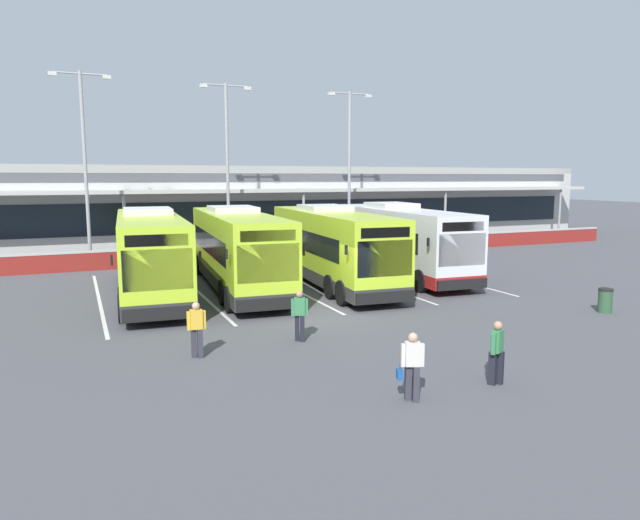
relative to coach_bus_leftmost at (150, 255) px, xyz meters
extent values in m
plane|color=#4C4C51|center=(6.22, -6.16, -1.79)|extent=(200.00, 200.00, 0.00)
cube|color=#B7B7B2|center=(6.22, 20.84, 0.96)|extent=(70.00, 10.00, 5.50)
cube|color=#19232D|center=(6.22, 15.82, 0.51)|extent=(66.00, 0.08, 2.20)
cube|color=#4C4C51|center=(6.22, 15.81, 3.36)|extent=(68.00, 0.08, 0.60)
cube|color=beige|center=(6.22, 14.34, 2.41)|extent=(67.00, 3.00, 0.24)
cube|color=gray|center=(6.22, 20.84, 3.96)|extent=(70.00, 10.00, 0.50)
cylinder|color=#999999|center=(0.02, 13.14, 0.31)|extent=(0.20, 0.20, 4.20)
cylinder|color=#999999|center=(12.42, 13.14, 0.31)|extent=(0.20, 0.20, 4.20)
cylinder|color=#999999|center=(24.82, 13.14, 0.31)|extent=(0.20, 0.20, 4.20)
cylinder|color=#999999|center=(37.22, 13.14, 0.31)|extent=(0.20, 0.20, 4.20)
cube|color=maroon|center=(6.22, 8.34, -1.29)|extent=(60.00, 0.36, 1.00)
cube|color=#B2B2B2|center=(6.22, 8.34, -0.74)|extent=(60.00, 0.40, 0.10)
cube|color=#B7DB2D|center=(0.00, -0.04, 0.12)|extent=(3.44, 12.16, 3.19)
cube|color=#333333|center=(0.00, -0.04, -1.19)|extent=(3.46, 12.18, 0.56)
cube|color=black|center=(0.03, 0.36, 0.36)|extent=(3.29, 9.77, 0.96)
cube|color=black|center=(-0.45, -5.97, 0.26)|extent=(2.31, 0.27, 1.40)
cube|color=black|center=(-0.45, -5.98, 1.26)|extent=(2.05, 0.23, 0.40)
cube|color=silver|center=(0.07, 0.96, 1.85)|extent=(2.25, 2.95, 0.28)
cube|color=black|center=(-0.46, -6.08, -1.24)|extent=(2.46, 0.34, 0.44)
cube|color=black|center=(1.03, -5.73, 0.61)|extent=(0.09, 0.13, 0.36)
cube|color=black|center=(-1.87, -5.51, 0.61)|extent=(0.09, 0.13, 0.36)
cylinder|color=black|center=(1.53, 4.46, -1.27)|extent=(0.40, 1.06, 1.04)
cylinder|color=black|center=(-0.85, 4.64, -1.27)|extent=(0.40, 1.06, 1.04)
cylinder|color=black|center=(0.95, -3.32, -1.27)|extent=(0.40, 1.06, 1.04)
cylinder|color=black|center=(-1.43, -3.14, -1.27)|extent=(0.40, 1.06, 1.04)
cylinder|color=black|center=(0.84, -4.72, -1.27)|extent=(0.40, 1.06, 1.04)
cylinder|color=black|center=(-1.54, -4.54, -1.27)|extent=(0.40, 1.06, 1.04)
cube|color=#B7DB2D|center=(3.89, -0.07, 0.12)|extent=(3.44, 12.16, 3.19)
cube|color=#333333|center=(3.89, -0.07, -1.19)|extent=(3.46, 12.18, 0.56)
cube|color=black|center=(3.92, 0.33, 0.36)|extent=(3.29, 9.77, 0.96)
cube|color=black|center=(3.44, -6.00, 0.26)|extent=(2.31, 0.27, 1.40)
cube|color=black|center=(3.44, -6.01, 1.26)|extent=(2.05, 0.23, 0.40)
cube|color=silver|center=(3.96, 0.93, 1.85)|extent=(2.25, 2.95, 0.28)
cube|color=black|center=(3.43, -6.11, -1.24)|extent=(2.46, 0.34, 0.44)
cube|color=black|center=(4.92, -5.76, 0.61)|extent=(0.09, 0.13, 0.36)
cube|color=black|center=(2.02, -5.55, 0.61)|extent=(0.09, 0.13, 0.36)
cylinder|color=black|center=(5.42, 4.43, -1.27)|extent=(0.40, 1.06, 1.04)
cylinder|color=black|center=(3.04, 4.61, -1.27)|extent=(0.40, 1.06, 1.04)
cylinder|color=black|center=(4.84, -3.35, -1.27)|extent=(0.40, 1.06, 1.04)
cylinder|color=black|center=(2.46, -3.17, -1.27)|extent=(0.40, 1.06, 1.04)
cylinder|color=black|center=(4.73, -4.75, -1.27)|extent=(0.40, 1.06, 1.04)
cylinder|color=black|center=(2.35, -4.57, -1.27)|extent=(0.40, 1.06, 1.04)
cube|color=#B7DB2D|center=(8.37, -0.70, 0.12)|extent=(3.44, 12.16, 3.19)
cube|color=#333333|center=(8.37, -0.70, -1.19)|extent=(3.46, 12.18, 0.56)
cube|color=black|center=(8.40, -0.30, 0.36)|extent=(3.29, 9.77, 0.96)
cube|color=black|center=(7.92, -6.64, 0.26)|extent=(2.31, 0.27, 1.40)
cube|color=black|center=(7.92, -6.65, 1.26)|extent=(2.05, 0.23, 0.40)
cube|color=silver|center=(8.44, 0.29, 1.85)|extent=(2.25, 2.95, 0.28)
cube|color=black|center=(7.91, -6.75, -1.24)|extent=(2.46, 0.34, 0.44)
cube|color=black|center=(9.40, -6.40, 0.61)|extent=(0.09, 0.13, 0.36)
cube|color=black|center=(6.49, -6.18, 0.61)|extent=(0.09, 0.13, 0.36)
cylinder|color=black|center=(9.90, 3.79, -1.27)|extent=(0.40, 1.06, 1.04)
cylinder|color=black|center=(7.52, 3.97, -1.27)|extent=(0.40, 1.06, 1.04)
cylinder|color=black|center=(9.32, -3.98, -1.27)|extent=(0.40, 1.06, 1.04)
cylinder|color=black|center=(6.93, -3.80, -1.27)|extent=(0.40, 1.06, 1.04)
cylinder|color=black|center=(9.21, -5.38, -1.27)|extent=(0.40, 1.06, 1.04)
cylinder|color=black|center=(6.83, -5.20, -1.27)|extent=(0.40, 1.06, 1.04)
cube|color=silver|center=(12.77, 0.36, 0.12)|extent=(3.44, 12.16, 3.19)
cube|color=#AD1E1E|center=(12.77, 0.36, -1.19)|extent=(3.46, 12.18, 0.56)
cube|color=black|center=(12.80, 0.75, 0.36)|extent=(3.29, 9.77, 0.96)
cube|color=black|center=(12.33, -5.58, 0.26)|extent=(2.31, 0.27, 1.40)
cube|color=black|center=(12.33, -5.59, 1.26)|extent=(2.05, 0.23, 0.40)
cube|color=silver|center=(12.85, 1.35, 1.85)|extent=(2.25, 2.95, 0.28)
cube|color=black|center=(12.32, -5.69, -1.24)|extent=(2.46, 0.34, 0.44)
cube|color=black|center=(13.80, -5.34, 0.61)|extent=(0.09, 0.13, 0.36)
cube|color=black|center=(10.90, -5.12, 0.61)|extent=(0.09, 0.13, 0.36)
cylinder|color=black|center=(14.31, 4.85, -1.27)|extent=(0.40, 1.06, 1.04)
cylinder|color=black|center=(11.93, 5.03, -1.27)|extent=(0.40, 1.06, 1.04)
cylinder|color=black|center=(13.73, -2.92, -1.27)|extent=(0.40, 1.06, 1.04)
cylinder|color=black|center=(11.34, -2.75, -1.27)|extent=(0.40, 1.06, 1.04)
cylinder|color=black|center=(13.62, -4.32, -1.27)|extent=(0.40, 1.06, 1.04)
cylinder|color=black|center=(11.24, -4.14, -1.27)|extent=(0.40, 1.06, 1.04)
cube|color=silver|center=(-2.18, -0.16, -1.78)|extent=(0.14, 13.00, 0.01)
cube|color=silver|center=(2.02, -0.16, -1.78)|extent=(0.14, 13.00, 0.01)
cube|color=silver|center=(6.22, -0.16, -1.78)|extent=(0.14, 13.00, 0.01)
cube|color=silver|center=(10.42, -0.16, -1.78)|extent=(0.14, 13.00, 0.01)
cube|color=silver|center=(14.62, -0.16, -1.78)|extent=(0.14, 13.00, 0.01)
cube|color=#33333D|center=(3.97, -14.69, -1.37)|extent=(0.20, 0.22, 0.84)
cube|color=#33333D|center=(4.08, -14.86, -1.37)|extent=(0.20, 0.22, 0.84)
cube|color=silver|center=(4.02, -14.78, -0.67)|extent=(0.40, 0.33, 0.56)
cube|color=silver|center=(3.82, -14.70, -0.69)|extent=(0.12, 0.13, 0.54)
cube|color=silver|center=(4.23, -14.86, -0.69)|extent=(0.12, 0.13, 0.54)
sphere|color=tan|center=(4.02, -14.78, -0.28)|extent=(0.22, 0.22, 0.22)
cube|color=#194C9E|center=(3.76, -14.65, -1.16)|extent=(0.21, 0.30, 0.22)
cylinder|color=#194C9E|center=(3.76, -14.65, -0.98)|extent=(0.02, 0.02, 0.16)
cube|color=black|center=(6.42, -14.69, -1.37)|extent=(0.21, 0.23, 0.84)
cube|color=black|center=(6.62, -14.72, -1.37)|extent=(0.21, 0.23, 0.84)
cube|color=#387F4C|center=(6.52, -14.71, -0.67)|extent=(0.40, 0.36, 0.56)
cube|color=#387F4C|center=(6.33, -14.81, -0.69)|extent=(0.13, 0.13, 0.54)
cube|color=#387F4C|center=(6.72, -14.60, -0.69)|extent=(0.13, 0.13, 0.54)
sphere|color=tan|center=(6.52, -14.71, -0.28)|extent=(0.22, 0.22, 0.22)
cube|color=black|center=(3.35, -9.12, -1.37)|extent=(0.19, 0.22, 0.84)
cube|color=black|center=(3.46, -9.29, -1.37)|extent=(0.19, 0.22, 0.84)
cube|color=#387F4C|center=(3.41, -9.20, -0.67)|extent=(0.39, 0.32, 0.56)
cube|color=#387F4C|center=(3.20, -9.13, -0.69)|extent=(0.12, 0.12, 0.54)
cube|color=#387F4C|center=(3.61, -9.28, -0.69)|extent=(0.12, 0.12, 0.54)
sphere|color=tan|center=(3.41, -9.20, -0.28)|extent=(0.22, 0.22, 0.22)
cube|color=#33333D|center=(0.02, -9.52, -1.37)|extent=(0.15, 0.19, 0.84)
cube|color=#33333D|center=(0.17, -9.65, -1.37)|extent=(0.15, 0.19, 0.84)
cube|color=gold|center=(0.10, -9.58, -0.67)|extent=(0.35, 0.24, 0.56)
cube|color=gold|center=(-0.12, -9.57, -0.69)|extent=(0.10, 0.10, 0.54)
cube|color=gold|center=(0.32, -9.59, -0.69)|extent=(0.10, 0.10, 0.54)
sphere|color=tan|center=(0.10, -9.58, -0.28)|extent=(0.22, 0.22, 0.22)
cylinder|color=#9E9EA3|center=(-2.22, 9.89, 3.71)|extent=(0.20, 0.20, 11.00)
cylinder|color=#9E9EA3|center=(-2.22, 9.89, 9.06)|extent=(2.80, 0.10, 0.10)
cube|color=silver|center=(-3.62, 9.89, 8.96)|extent=(0.44, 0.28, 0.20)
cube|color=silver|center=(-0.82, 9.89, 8.96)|extent=(0.44, 0.28, 0.20)
cylinder|color=#9E9EA3|center=(6.24, 10.73, 3.71)|extent=(0.20, 0.20, 11.00)
cylinder|color=#9E9EA3|center=(6.24, 10.73, 9.06)|extent=(2.80, 0.10, 0.10)
cube|color=silver|center=(4.84, 10.73, 8.96)|extent=(0.44, 0.28, 0.20)
cube|color=silver|center=(7.64, 10.73, 8.96)|extent=(0.44, 0.28, 0.20)
cylinder|color=#9E9EA3|center=(14.93, 10.74, 3.71)|extent=(0.20, 0.20, 11.00)
cylinder|color=#9E9EA3|center=(14.93, 10.74, 9.06)|extent=(2.80, 0.10, 0.10)
cube|color=silver|center=(13.53, 10.74, 8.96)|extent=(0.44, 0.28, 0.20)
cube|color=silver|center=(16.33, 10.74, 8.96)|extent=(0.44, 0.28, 0.20)
cylinder|color=#2D5133|center=(15.57, -10.22, -1.36)|extent=(0.52, 0.52, 0.85)
cylinder|color=black|center=(15.57, -10.22, -0.90)|extent=(0.54, 0.54, 0.08)
camera|label=1|loc=(-2.92, -25.54, 3.34)|focal=32.03mm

